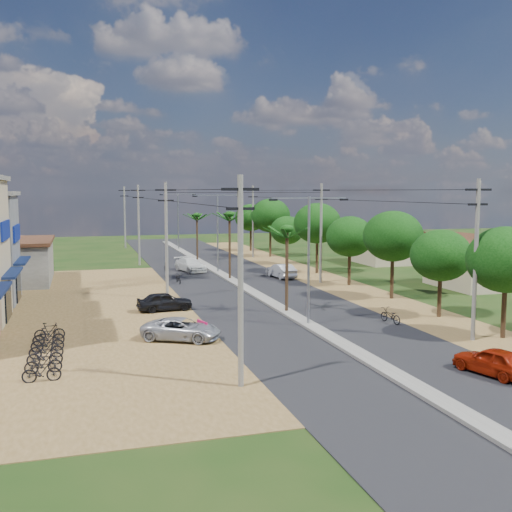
% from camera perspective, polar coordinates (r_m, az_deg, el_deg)
% --- Properties ---
extents(ground, '(160.00, 160.00, 0.00)m').
position_cam_1_polar(ground, '(37.44, 4.97, -6.66)').
color(ground, black).
rests_on(ground, ground).
extents(road, '(12.00, 110.00, 0.04)m').
position_cam_1_polar(road, '(51.43, -1.16, -3.08)').
color(road, black).
rests_on(road, ground).
extents(median, '(1.00, 90.00, 0.18)m').
position_cam_1_polar(median, '(54.28, -2.00, -2.52)').
color(median, '#605E56').
rests_on(median, ground).
extents(dirt_lot_west, '(18.00, 46.00, 0.04)m').
position_cam_1_polar(dirt_lot_west, '(42.79, -18.38, -5.31)').
color(dirt_lot_west, brown).
rests_on(dirt_lot_west, ground).
extents(dirt_shoulder_east, '(5.00, 90.00, 0.03)m').
position_cam_1_polar(dirt_shoulder_east, '(54.27, 7.54, -2.65)').
color(dirt_shoulder_east, brown).
rests_on(dirt_shoulder_east, ground).
extents(house_east_near, '(7.60, 7.50, 4.60)m').
position_cam_1_polar(house_east_near, '(55.53, 20.62, -0.32)').
color(house_east_near, tan).
rests_on(house_east_near, ground).
extents(house_east_far, '(7.60, 7.50, 4.60)m').
position_cam_1_polar(house_east_far, '(71.11, 12.51, 1.28)').
color(house_east_far, tan).
rests_on(house_east_far, ground).
extents(tree_east_a, '(4.40, 4.40, 6.37)m').
position_cam_1_polar(tree_east_a, '(36.34, 22.72, -0.33)').
color(tree_east_a, black).
rests_on(tree_east_a, ground).
extents(tree_east_b, '(4.00, 4.00, 5.83)m').
position_cam_1_polar(tree_east_b, '(41.06, 17.20, 0.04)').
color(tree_east_b, black).
rests_on(tree_east_b, ground).
extents(tree_east_c, '(4.60, 4.60, 6.83)m').
position_cam_1_polar(tree_east_c, '(47.15, 12.92, 1.84)').
color(tree_east_c, black).
rests_on(tree_east_c, ground).
extents(tree_east_d, '(4.20, 4.20, 6.13)m').
position_cam_1_polar(tree_east_d, '(53.25, 8.93, 1.84)').
color(tree_east_d, black).
rests_on(tree_east_d, ground).
extents(tree_east_e, '(4.80, 4.80, 7.14)m').
position_cam_1_polar(tree_east_e, '(60.58, 5.86, 3.12)').
color(tree_east_e, black).
rests_on(tree_east_e, ground).
extents(tree_east_f, '(3.80, 3.80, 5.52)m').
position_cam_1_polar(tree_east_f, '(67.97, 2.97, 2.46)').
color(tree_east_f, black).
rests_on(tree_east_f, ground).
extents(tree_east_g, '(5.00, 5.00, 7.38)m').
position_cam_1_polar(tree_east_g, '(75.66, 1.38, 3.87)').
color(tree_east_g, black).
rests_on(tree_east_g, ground).
extents(tree_east_h, '(4.40, 4.40, 6.52)m').
position_cam_1_polar(tree_east_h, '(83.25, -0.51, 3.68)').
color(tree_east_h, black).
rests_on(tree_east_h, ground).
extents(palm_median_near, '(2.00, 2.00, 6.15)m').
position_cam_1_polar(palm_median_near, '(40.34, 2.97, 2.24)').
color(palm_median_near, black).
rests_on(palm_median_near, ground).
extents(palm_median_mid, '(2.00, 2.00, 6.55)m').
position_cam_1_polar(palm_median_mid, '(55.64, -2.54, 3.71)').
color(palm_median_mid, black).
rests_on(palm_median_mid, ground).
extents(palm_median_far, '(2.00, 2.00, 5.85)m').
position_cam_1_polar(palm_median_far, '(71.29, -5.65, 3.72)').
color(palm_median_far, black).
rests_on(palm_median_far, ground).
extents(streetlight_near, '(5.10, 0.18, 8.00)m').
position_cam_1_polar(streetlight_near, '(36.67, 5.04, 0.65)').
color(streetlight_near, gray).
rests_on(streetlight_near, ground).
extents(streetlight_mid, '(5.10, 0.18, 8.00)m').
position_cam_1_polar(streetlight_mid, '(60.56, -3.68, 2.85)').
color(streetlight_mid, gray).
rests_on(streetlight_mid, ground).
extents(streetlight_far, '(5.10, 0.18, 8.00)m').
position_cam_1_polar(streetlight_far, '(85.08, -7.43, 3.78)').
color(streetlight_far, gray).
rests_on(streetlight_far, ground).
extents(utility_pole_w_a, '(1.60, 0.24, 9.00)m').
position_cam_1_polar(utility_pole_w_a, '(25.05, -1.48, -1.99)').
color(utility_pole_w_a, '#605E56').
rests_on(utility_pole_w_a, ground).
extents(utility_pole_w_b, '(1.60, 0.24, 9.00)m').
position_cam_1_polar(utility_pole_w_b, '(46.53, -8.53, 1.74)').
color(utility_pole_w_b, '#605E56').
rests_on(utility_pole_w_b, ground).
extents(utility_pole_w_c, '(1.60, 0.24, 9.00)m').
position_cam_1_polar(utility_pole_w_c, '(68.34, -11.11, 3.10)').
color(utility_pole_w_c, '#605E56').
rests_on(utility_pole_w_c, ground).
extents(utility_pole_w_d, '(1.60, 0.24, 9.00)m').
position_cam_1_polar(utility_pole_w_d, '(89.25, -12.39, 3.78)').
color(utility_pole_w_d, '#605E56').
rests_on(utility_pole_w_d, ground).
extents(utility_pole_e_a, '(1.60, 0.24, 9.00)m').
position_cam_1_polar(utility_pole_e_a, '(35.09, 20.21, -0.01)').
color(utility_pole_e_a, '#605E56').
rests_on(utility_pole_e_a, ground).
extents(utility_pole_e_b, '(1.60, 0.24, 9.00)m').
position_cam_1_polar(utility_pole_e_b, '(54.27, 6.21, 2.40)').
color(utility_pole_e_b, '#605E56').
rests_on(utility_pole_e_b, ground).
extents(utility_pole_e_c, '(1.60, 0.24, 9.00)m').
position_cam_1_polar(utility_pole_e_c, '(75.01, -0.29, 3.49)').
color(utility_pole_e_c, '#605E56').
rests_on(utility_pole_e_c, ground).
extents(car_red_near, '(2.48, 4.04, 1.28)m').
position_cam_1_polar(car_red_near, '(29.47, 21.68, -9.36)').
color(car_red_near, maroon).
rests_on(car_red_near, ground).
extents(car_silver_mid, '(1.93, 4.29, 1.37)m').
position_cam_1_polar(car_silver_mid, '(57.29, 2.40, -1.46)').
color(car_silver_mid, '#96999E').
rests_on(car_silver_mid, ground).
extents(car_white_far, '(3.06, 5.07, 1.37)m').
position_cam_1_polar(car_white_far, '(62.19, -6.27, -0.88)').
color(car_white_far, silver).
rests_on(car_white_far, ground).
extents(car_parked_silver, '(4.85, 3.87, 1.23)m').
position_cam_1_polar(car_parked_silver, '(33.91, -7.12, -6.98)').
color(car_parked_silver, '#96999E').
rests_on(car_parked_silver, ground).
extents(car_parked_dark, '(3.94, 1.88, 1.30)m').
position_cam_1_polar(car_parked_dark, '(42.20, -8.70, -4.34)').
color(car_parked_dark, black).
rests_on(car_parked_dark, ground).
extents(moto_rider_east, '(0.98, 1.91, 0.96)m').
position_cam_1_polar(moto_rider_east, '(38.76, 12.67, -5.63)').
color(moto_rider_east, black).
rests_on(moto_rider_east, ground).
extents(moto_rider_west_a, '(0.74, 1.92, 0.99)m').
position_cam_1_polar(moto_rider_west_a, '(54.35, -7.40, -2.12)').
color(moto_rider_west_a, black).
rests_on(moto_rider_west_a, ground).
extents(moto_rider_west_b, '(0.53, 1.68, 1.00)m').
position_cam_1_polar(moto_rider_west_b, '(62.17, -8.59, -1.09)').
color(moto_rider_west_b, black).
rests_on(moto_rider_west_b, ground).
extents(roadside_sign, '(0.40, 1.13, 0.96)m').
position_cam_1_polar(roadside_sign, '(34.54, -5.14, -6.95)').
color(roadside_sign, '#BB114C').
rests_on(roadside_sign, ground).
extents(parked_scooter_row, '(1.68, 8.34, 1.00)m').
position_cam_1_polar(parked_scooter_row, '(31.91, -19.36, -8.35)').
color(parked_scooter_row, black).
rests_on(parked_scooter_row, ground).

